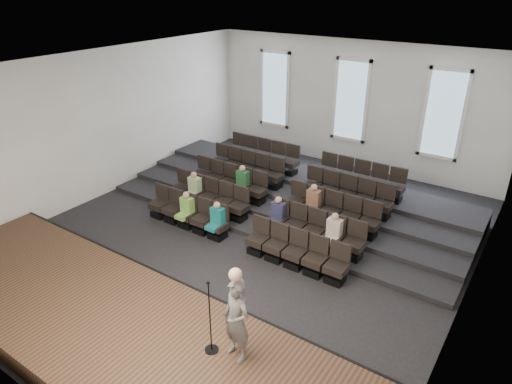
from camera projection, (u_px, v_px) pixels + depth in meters
ground at (249, 236)px, 13.75m from camera, size 14.00×14.00×0.00m
ceiling at (247, 67)px, 11.60m from camera, size 12.00×14.00×0.02m
wall_back at (351, 105)px, 17.91m from camera, size 12.00×0.04×5.00m
wall_front at (1, 288)px, 7.44m from camera, size 12.00×0.04×5.00m
wall_left at (106, 123)px, 15.74m from camera, size 0.04×14.00×5.00m
wall_right at (481, 217)px, 9.61m from camera, size 0.04×14.00×5.00m
stage at (113, 327)px, 9.84m from camera, size 11.80×3.60×0.50m
stage_lip at (171, 286)px, 11.16m from camera, size 11.80×0.06×0.52m
risers at (301, 193)px, 16.03m from camera, size 11.80×4.80×0.60m
seating_rows at (276, 197)px, 14.61m from camera, size 6.80×4.70×1.67m
windows at (351, 101)px, 17.78m from camera, size 8.44×0.10×3.24m
audience at (250, 204)px, 13.87m from camera, size 5.45×2.64×1.10m
speaker at (236, 320)px, 8.40m from camera, size 0.72×0.56×1.74m
mic_stand at (211, 331)px, 8.69m from camera, size 0.28×0.28×1.65m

